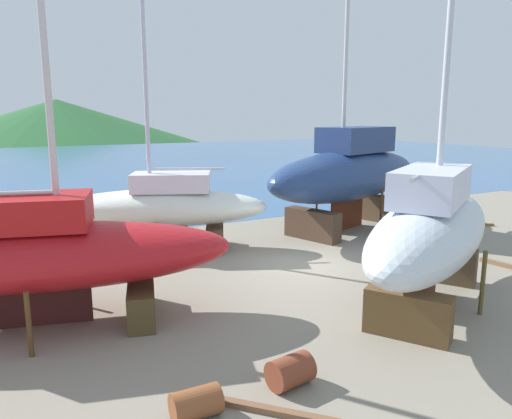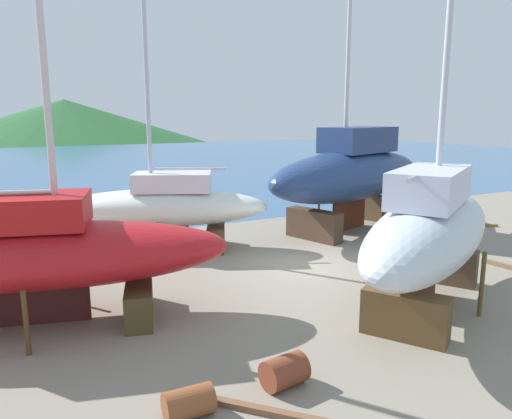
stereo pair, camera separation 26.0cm
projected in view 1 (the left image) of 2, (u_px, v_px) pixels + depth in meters
name	position (u px, v px, depth m)	size (l,w,h in m)	color
ground_plane	(371.00, 297.00, 14.73)	(45.48, 45.48, 0.00)	gray
sea_water	(90.00, 164.00, 54.27)	(133.14, 69.28, 0.01)	#366195
headland_hill	(58.00, 132.00, 151.30)	(131.04, 131.04, 20.35)	#265C2F
sailboat_large_starboard	(349.00, 173.00, 23.02)	(11.34, 6.35, 16.24)	#4A3527
sailboat_far_slipway	(431.00, 228.00, 13.68)	(9.56, 7.13, 17.19)	brown
sailboat_mid_port	(39.00, 254.00, 12.41)	(10.35, 5.79, 13.75)	#493A1F
sailboat_small_center	(162.00, 207.00, 19.63)	(8.92, 6.12, 12.51)	brown
worker	(363.00, 192.00, 29.62)	(0.49, 0.36, 1.60)	maroon
barrel_tar_black	(290.00, 371.00, 9.85)	(0.64, 0.64, 0.88)	brown
barrel_rust_near	(196.00, 403.00, 8.82)	(0.57, 0.57, 0.90)	brown
timber_long_aft	(476.00, 225.00, 24.14)	(1.71, 0.19, 0.13)	brown
timber_long_fore	(274.00, 411.00, 8.95)	(2.47, 0.17, 0.12)	brown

